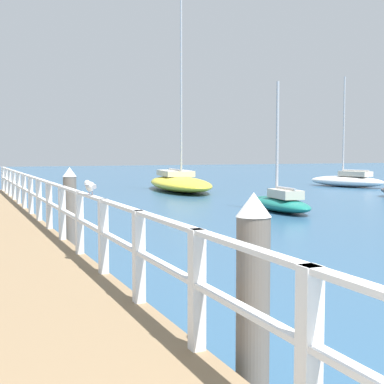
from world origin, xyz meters
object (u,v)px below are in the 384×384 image
(dock_piling_far, at_px, (70,208))
(boat_0, at_px, (280,202))
(seagull_foreground, at_px, (90,186))
(boat_5, at_px, (347,180))
(dock_piling_near, at_px, (253,297))
(boat_2, at_px, (179,182))

(dock_piling_far, height_order, boat_0, boat_0)
(seagull_foreground, distance_m, boat_5, 26.46)
(boat_5, bearing_deg, dock_piling_near, -148.00)
(seagull_foreground, height_order, boat_5, boat_5)
(boat_0, bearing_deg, dock_piling_far, -143.45)
(seagull_foreground, relative_size, boat_5, 0.07)
(boat_2, height_order, boat_5, boat_2)
(dock_piling_far, xyz_separation_m, boat_5, (19.11, 14.26, -0.49))
(seagull_foreground, bearing_deg, dock_piling_near, -87.16)
(dock_piling_near, relative_size, boat_0, 0.38)
(boat_2, distance_m, boat_5, 10.43)
(dock_piling_far, bearing_deg, dock_piling_near, -90.00)
(boat_0, bearing_deg, boat_5, 49.19)
(boat_0, height_order, boat_2, boat_2)
(boat_0, xyz_separation_m, boat_5, (10.93, 9.72, 0.08))
(dock_piling_far, height_order, seagull_foreground, dock_piling_far)
(seagull_foreground, distance_m, boat_0, 11.88)
(seagull_foreground, xyz_separation_m, boat_5, (19.49, 17.86, -1.17))
(dock_piling_far, xyz_separation_m, seagull_foreground, (-0.38, -3.61, 0.68))
(dock_piling_near, xyz_separation_m, dock_piling_far, (0.00, 7.82, 0.00))
(seagull_foreground, distance_m, boat_2, 20.99)
(seagull_foreground, bearing_deg, boat_2, 61.93)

